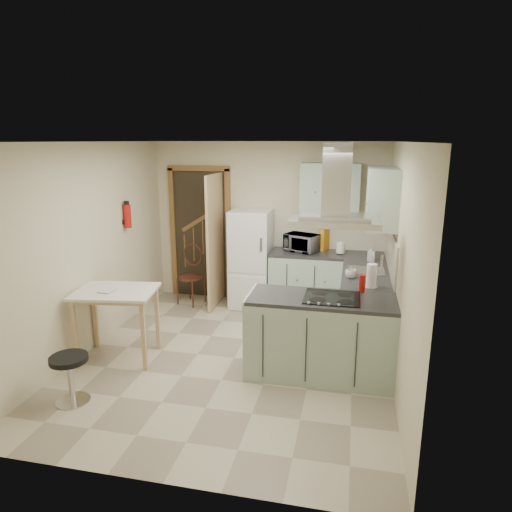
% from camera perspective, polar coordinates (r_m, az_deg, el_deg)
% --- Properties ---
extents(floor, '(4.20, 4.20, 0.00)m').
position_cam_1_polar(floor, '(5.57, -2.75, -12.59)').
color(floor, '#BAAE90').
rests_on(floor, ground).
extents(ceiling, '(4.20, 4.20, 0.00)m').
position_cam_1_polar(ceiling, '(4.97, -3.10, 14.08)').
color(ceiling, silver).
rests_on(ceiling, back_wall).
extents(back_wall, '(3.60, 0.00, 3.60)m').
position_cam_1_polar(back_wall, '(7.13, 1.48, 4.05)').
color(back_wall, beige).
rests_on(back_wall, floor).
extents(left_wall, '(0.00, 4.20, 4.20)m').
position_cam_1_polar(left_wall, '(5.85, -20.20, 0.89)').
color(left_wall, beige).
rests_on(left_wall, floor).
extents(right_wall, '(0.00, 4.20, 4.20)m').
position_cam_1_polar(right_wall, '(4.98, 17.50, -1.11)').
color(right_wall, beige).
rests_on(right_wall, floor).
extents(doorway, '(1.10, 0.12, 2.10)m').
position_cam_1_polar(doorway, '(7.42, -6.96, 2.78)').
color(doorway, brown).
rests_on(doorway, floor).
extents(fridge, '(0.60, 0.60, 1.50)m').
position_cam_1_polar(fridge, '(6.99, -0.62, -0.35)').
color(fridge, white).
rests_on(fridge, floor).
extents(counter_back, '(1.08, 0.60, 0.90)m').
position_cam_1_polar(counter_back, '(6.94, 6.34, -3.12)').
color(counter_back, '#9EB2A0').
rests_on(counter_back, floor).
extents(counter_right, '(0.60, 1.95, 0.90)m').
position_cam_1_polar(counter_right, '(6.27, 13.36, -5.35)').
color(counter_right, '#9EB2A0').
rests_on(counter_right, floor).
extents(splashback, '(1.68, 0.02, 0.50)m').
position_cam_1_polar(splashback, '(7.03, 9.18, 2.89)').
color(splashback, beige).
rests_on(splashback, counter_back).
extents(wall_cabinet_back, '(0.85, 0.35, 0.70)m').
position_cam_1_polar(wall_cabinet_back, '(6.76, 9.25, 8.45)').
color(wall_cabinet_back, '#9EB2A0').
rests_on(wall_cabinet_back, back_wall).
extents(wall_cabinet_right, '(0.35, 0.90, 0.70)m').
position_cam_1_polar(wall_cabinet_right, '(5.69, 15.47, 7.05)').
color(wall_cabinet_right, '#9EB2A0').
rests_on(wall_cabinet_right, right_wall).
extents(peninsula, '(1.55, 0.65, 0.90)m').
position_cam_1_polar(peninsula, '(5.06, 8.11, -9.95)').
color(peninsula, '#9EB2A0').
rests_on(peninsula, floor).
extents(hob, '(0.58, 0.50, 0.01)m').
position_cam_1_polar(hob, '(4.89, 9.47, -5.14)').
color(hob, black).
rests_on(hob, peninsula).
extents(extractor_hood, '(0.90, 0.55, 0.10)m').
position_cam_1_polar(extractor_hood, '(4.69, 9.87, 4.29)').
color(extractor_hood, silver).
rests_on(extractor_hood, ceiling).
extents(sink, '(0.45, 0.40, 0.01)m').
position_cam_1_polar(sink, '(5.97, 13.63, -1.79)').
color(sink, silver).
rests_on(sink, counter_right).
extents(fire_extinguisher, '(0.10, 0.10, 0.32)m').
position_cam_1_polar(fire_extinguisher, '(6.54, -15.78, 4.80)').
color(fire_extinguisher, '#B2140F').
rests_on(fire_extinguisher, left_wall).
extents(drop_leaf_table, '(0.99, 0.80, 0.84)m').
position_cam_1_polar(drop_leaf_table, '(5.63, -16.88, -8.19)').
color(drop_leaf_table, tan).
rests_on(drop_leaf_table, floor).
extents(bentwood_chair, '(0.48, 0.48, 0.86)m').
position_cam_1_polar(bentwood_chair, '(7.23, -8.15, -2.66)').
color(bentwood_chair, '#54211C').
rests_on(bentwood_chair, floor).
extents(stool, '(0.37, 0.37, 0.49)m').
position_cam_1_polar(stool, '(4.97, -22.15, -14.04)').
color(stool, black).
rests_on(stool, floor).
extents(microwave, '(0.56, 0.48, 0.26)m').
position_cam_1_polar(microwave, '(6.83, 5.73, 1.66)').
color(microwave, black).
rests_on(microwave, counter_back).
extents(kettle, '(0.15, 0.15, 0.19)m').
position_cam_1_polar(kettle, '(6.75, 10.52, 1.01)').
color(kettle, white).
rests_on(kettle, counter_back).
extents(cereal_box, '(0.16, 0.24, 0.34)m').
position_cam_1_polar(cereal_box, '(6.95, 8.50, 2.10)').
color(cereal_box, orange).
rests_on(cereal_box, counter_back).
extents(soap_bottle, '(0.11, 0.11, 0.21)m').
position_cam_1_polar(soap_bottle, '(6.46, 14.22, 0.32)').
color(soap_bottle, silver).
rests_on(soap_bottle, counter_right).
extents(paper_towel, '(0.13, 0.13, 0.28)m').
position_cam_1_polar(paper_towel, '(5.28, 14.24, -2.37)').
color(paper_towel, white).
rests_on(paper_towel, counter_right).
extents(cup, '(0.17, 0.17, 0.10)m').
position_cam_1_polar(cup, '(5.62, 11.78, -2.19)').
color(cup, silver).
rests_on(cup, counter_right).
extents(red_bottle, '(0.08, 0.08, 0.19)m').
position_cam_1_polar(red_bottle, '(5.12, 13.11, -3.37)').
color(red_bottle, '#B0150F').
rests_on(red_bottle, peninsula).
extents(book, '(0.17, 0.22, 0.09)m').
position_cam_1_polar(book, '(5.52, -18.69, -3.65)').
color(book, brown).
rests_on(book, drop_leaf_table).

